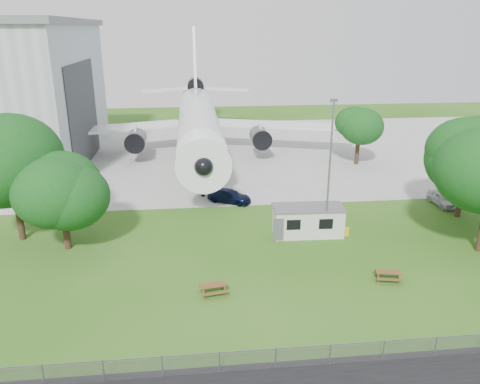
{
  "coord_description": "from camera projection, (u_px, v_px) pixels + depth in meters",
  "views": [
    {
      "loc": [
        -3.09,
        -29.82,
        17.36
      ],
      "look_at": [
        0.96,
        8.0,
        4.0
      ],
      "focal_mm": 35.0,
      "sensor_mm": 36.0,
      "label": 1
    }
  ],
  "objects": [
    {
      "name": "tree_east_back",
      "position": [
        467.0,
        156.0,
        43.6
      ],
      "size": [
        8.24,
        8.24,
        10.24
      ],
      "color": "#382619",
      "rests_on": "ground"
    },
    {
      "name": "site_cabin",
      "position": [
        308.0,
        221.0,
        41.23
      ],
      "size": [
        6.8,
        2.94,
        2.62
      ],
      "color": "beige",
      "rests_on": "ground"
    },
    {
      "name": "ground",
      "position": [
        239.0,
        280.0,
        34.03
      ],
      "size": [
        160.0,
        160.0,
        0.0
      ],
      "primitive_type": "plane",
      "color": "#497629"
    },
    {
      "name": "tree_west_big",
      "position": [
        10.0,
        161.0,
        38.4
      ],
      "size": [
        9.48,
        9.48,
        11.81
      ],
      "color": "#382619",
      "rests_on": "ground"
    },
    {
      "name": "tree_far_apron",
      "position": [
        360.0,
        124.0,
        61.31
      ],
      "size": [
        6.35,
        6.35,
        8.68
      ],
      "color": "#382619",
      "rests_on": "ground"
    },
    {
      "name": "airliner",
      "position": [
        198.0,
        119.0,
        65.72
      ],
      "size": [
        46.36,
        47.73,
        17.69
      ],
      "color": "white",
      "rests_on": "ground"
    },
    {
      "name": "concrete_apron",
      "position": [
        212.0,
        151.0,
        69.68
      ],
      "size": [
        120.0,
        46.0,
        0.03
      ],
      "primitive_type": "cube",
      "color": "#B7B7B2",
      "rests_on": "ground"
    },
    {
      "name": "car_apron_van",
      "position": [
        229.0,
        196.0,
        49.1
      ],
      "size": [
        5.01,
        3.91,
        1.36
      ],
      "primitive_type": "imported",
      "rotation": [
        0.0,
        0.0,
        1.07
      ],
      "color": "black",
      "rests_on": "ground"
    },
    {
      "name": "car_ne_hatch",
      "position": [
        442.0,
        199.0,
        48.24
      ],
      "size": [
        1.81,
        4.1,
        1.37
      ],
      "primitive_type": "imported",
      "rotation": [
        0.0,
        0.0,
        0.05
      ],
      "color": "#B4B7BB",
      "rests_on": "ground"
    },
    {
      "name": "car_ne_sedan",
      "position": [
        470.0,
        195.0,
        49.44
      ],
      "size": [
        2.64,
        4.19,
        1.3
      ],
      "primitive_type": "imported",
      "rotation": [
        0.0,
        0.0,
        -0.35
      ],
      "color": "#B7BABF",
      "rests_on": "ground"
    },
    {
      "name": "fence",
      "position": [
        257.0,
        370.0,
        25.12
      ],
      "size": [
        58.0,
        0.04,
        1.3
      ],
      "primitive_type": "cube",
      "color": "gray",
      "rests_on": "ground"
    },
    {
      "name": "lamp_mast",
      "position": [
        329.0,
        173.0,
        38.69
      ],
      "size": [
        0.16,
        0.16,
        12.0
      ],
      "primitive_type": "cylinder",
      "color": "slate",
      "rests_on": "ground"
    },
    {
      "name": "picnic_east",
      "position": [
        387.0,
        281.0,
        34.0
      ],
      "size": [
        2.07,
        1.84,
        0.76
      ],
      "primitive_type": null,
      "rotation": [
        0.0,
        0.0,
        -0.21
      ],
      "color": "brown",
      "rests_on": "ground"
    },
    {
      "name": "tree_west_small",
      "position": [
        61.0,
        192.0,
        37.39
      ],
      "size": [
        6.95,
        6.95,
        8.43
      ],
      "color": "#382619",
      "rests_on": "ground"
    },
    {
      "name": "picnic_west",
      "position": [
        213.0,
        294.0,
        32.27
      ],
      "size": [
        2.02,
        1.78,
        0.76
      ],
      "primitive_type": null,
      "rotation": [
        0.0,
        0.0,
        0.17
      ],
      "color": "brown",
      "rests_on": "ground"
    }
  ]
}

